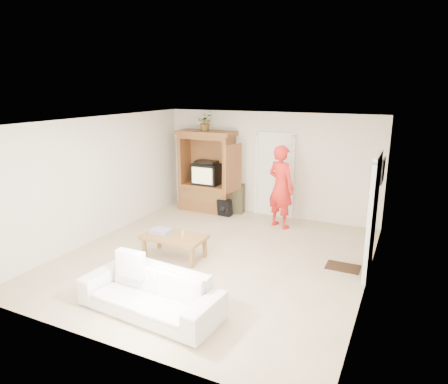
% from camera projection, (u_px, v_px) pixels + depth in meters
% --- Properties ---
extents(floor, '(6.00, 6.00, 0.00)m').
position_uv_depth(floor, '(216.00, 257.00, 7.71)').
color(floor, tan).
rests_on(floor, ground).
extents(ceiling, '(6.00, 6.00, 0.00)m').
position_uv_depth(ceiling, '(215.00, 121.00, 7.04)').
color(ceiling, white).
rests_on(ceiling, floor).
extents(wall_back, '(5.50, 0.00, 5.50)m').
position_uv_depth(wall_back, '(269.00, 165.00, 9.99)').
color(wall_back, silver).
rests_on(wall_back, floor).
extents(wall_front, '(5.50, 0.00, 5.50)m').
position_uv_depth(wall_front, '(102.00, 251.00, 4.76)').
color(wall_front, silver).
rests_on(wall_front, floor).
extents(wall_left, '(0.00, 6.00, 6.00)m').
position_uv_depth(wall_left, '(100.00, 178.00, 8.52)').
color(wall_left, silver).
rests_on(wall_left, floor).
extents(wall_right, '(0.00, 6.00, 6.00)m').
position_uv_depth(wall_right, '(372.00, 212.00, 6.22)').
color(wall_right, silver).
rests_on(wall_right, floor).
extents(armoire, '(1.82, 1.14, 2.10)m').
position_uv_depth(armoire, '(207.00, 176.00, 10.45)').
color(armoire, brown).
rests_on(armoire, floor).
extents(door_back, '(0.85, 0.05, 2.04)m').
position_uv_depth(door_back, '(274.00, 176.00, 9.97)').
color(door_back, white).
rests_on(door_back, floor).
extents(doorway_right, '(0.05, 0.90, 2.04)m').
position_uv_depth(doorway_right, '(373.00, 218.00, 6.83)').
color(doorway_right, black).
rests_on(doorway_right, floor).
extents(framed_picture, '(0.03, 0.60, 0.48)m').
position_uv_depth(framed_picture, '(383.00, 171.00, 7.81)').
color(framed_picture, black).
rests_on(framed_picture, wall_right).
extents(doormat, '(0.60, 0.40, 0.02)m').
position_uv_depth(doormat, '(343.00, 267.00, 7.27)').
color(doormat, '#382316').
rests_on(doormat, floor).
extents(plant, '(0.49, 0.47, 0.43)m').
position_uv_depth(plant, '(205.00, 122.00, 10.07)').
color(plant, '#4C7238').
rests_on(plant, armoire).
extents(man, '(0.83, 0.71, 1.93)m').
position_uv_depth(man, '(281.00, 187.00, 9.15)').
color(man, red).
rests_on(man, floor).
extents(sofa, '(2.20, 1.00, 0.63)m').
position_uv_depth(sofa, '(150.00, 293.00, 5.76)').
color(sofa, silver).
rests_on(sofa, floor).
extents(coffee_table, '(1.20, 0.66, 0.45)m').
position_uv_depth(coffee_table, '(174.00, 238.00, 7.61)').
color(coffee_table, olive).
rests_on(coffee_table, floor).
extents(towel, '(0.39, 0.29, 0.08)m').
position_uv_depth(towel, '(161.00, 231.00, 7.71)').
color(towel, '#E34B6C').
rests_on(towel, coffee_table).
extents(candle, '(0.08, 0.08, 0.10)m').
position_uv_depth(candle, '(183.00, 233.00, 7.56)').
color(candle, tan).
rests_on(candle, coffee_table).
extents(backpack_black, '(0.35, 0.23, 0.42)m').
position_uv_depth(backpack_black, '(225.00, 208.00, 10.12)').
color(backpack_black, black).
rests_on(backpack_black, floor).
extents(backpack_olive, '(0.45, 0.36, 0.75)m').
position_uv_depth(backpack_olive, '(236.00, 199.00, 10.34)').
color(backpack_olive, '#47442B').
rests_on(backpack_olive, floor).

